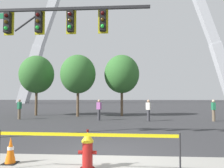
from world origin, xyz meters
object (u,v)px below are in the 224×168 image
(monument_arch, at_px, (124,13))
(pedestrian_walking_right, at_px, (214,110))
(pedestrian_near_trees, at_px, (19,109))
(fire_hydrant, at_px, (88,150))
(traffic_cone_by_hydrant, at_px, (11,150))
(pedestrian_standing_center, at_px, (148,110))
(traffic_signal_gantry, at_px, (29,37))
(pedestrian_walking_left, at_px, (99,110))

(monument_arch, relative_size, pedestrian_walking_right, 36.63)
(pedestrian_walking_right, xyz_separation_m, pedestrian_near_trees, (-15.05, 0.44, 0.00))
(monument_arch, bearing_deg, fire_hydrant, -90.26)
(traffic_cone_by_hydrant, relative_size, pedestrian_standing_center, 0.46)
(traffic_signal_gantry, distance_m, pedestrian_walking_right, 13.67)
(traffic_cone_by_hydrant, xyz_separation_m, pedestrian_walking_right, (9.52, 11.22, 0.46))
(pedestrian_walking_left, bearing_deg, traffic_signal_gantry, -104.59)
(traffic_cone_by_hydrant, bearing_deg, traffic_signal_gantry, 107.83)
(pedestrian_walking_right, distance_m, pedestrian_near_trees, 15.05)
(monument_arch, distance_m, pedestrian_walking_right, 49.05)
(pedestrian_standing_center, bearing_deg, traffic_cone_by_hydrant, -113.24)
(pedestrian_standing_center, bearing_deg, pedestrian_near_trees, 176.35)
(traffic_cone_by_hydrant, xyz_separation_m, pedestrian_standing_center, (4.73, 11.00, 0.46))
(traffic_cone_by_hydrant, bearing_deg, monument_arch, 87.43)
(monument_arch, relative_size, pedestrian_near_trees, 36.63)
(traffic_signal_gantry, height_order, monument_arch, monument_arch)
(fire_hydrant, xyz_separation_m, monument_arch, (0.24, 54.01, 23.81))
(monument_arch, height_order, pedestrian_walking_left, monument_arch)
(fire_hydrant, xyz_separation_m, pedestrian_standing_center, (2.56, 11.32, 0.35))
(monument_arch, distance_m, pedestrian_walking_left, 48.49)
(monument_arch, bearing_deg, pedestrian_standing_center, -86.89)
(pedestrian_walking_right, bearing_deg, pedestrian_near_trees, 178.32)
(traffic_cone_by_hydrant, xyz_separation_m, traffic_signal_gantry, (-1.08, 3.37, 4.05))
(traffic_signal_gantry, distance_m, pedestrian_near_trees, 10.06)
(traffic_cone_by_hydrant, relative_size, pedestrian_walking_right, 0.46)
(pedestrian_standing_center, distance_m, pedestrian_near_trees, 10.27)
(traffic_cone_by_hydrant, distance_m, pedestrian_walking_right, 14.72)
(traffic_cone_by_hydrant, bearing_deg, pedestrian_walking_left, 85.05)
(pedestrian_walking_right, bearing_deg, monument_arch, 99.51)
(fire_hydrant, height_order, pedestrian_walking_left, pedestrian_walking_left)
(traffic_signal_gantry, xyz_separation_m, pedestrian_walking_right, (10.61, 7.84, -3.59))
(fire_hydrant, distance_m, pedestrian_near_trees, 14.23)
(pedestrian_standing_center, bearing_deg, pedestrian_walking_left, 175.66)
(traffic_cone_by_hydrant, height_order, pedestrian_walking_left, pedestrian_walking_left)
(pedestrian_walking_left, bearing_deg, pedestrian_standing_center, -4.34)
(fire_hydrant, bearing_deg, traffic_signal_gantry, 131.39)
(pedestrian_walking_left, xyz_separation_m, pedestrian_near_trees, (-6.50, 0.37, 0.00))
(monument_arch, height_order, pedestrian_near_trees, monument_arch)
(pedestrian_standing_center, distance_m, pedestrian_walking_right, 4.80)
(fire_hydrant, relative_size, traffic_signal_gantry, 0.13)
(traffic_cone_by_hydrant, relative_size, monument_arch, 0.01)
(pedestrian_near_trees, bearing_deg, traffic_signal_gantry, -61.82)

